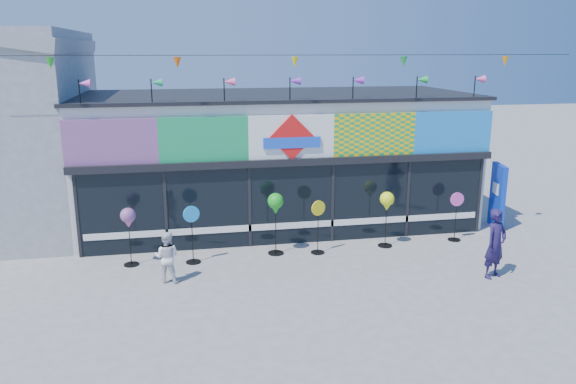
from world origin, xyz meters
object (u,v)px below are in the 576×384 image
object	(u,v)px
spinner_0	(128,220)
spinner_4	(387,203)
blue_sign	(497,196)
adult_man	(496,244)
spinner_2	(276,205)
spinner_1	(192,233)
spinner_3	(318,226)
child	(167,257)
spinner_5	(456,215)

from	to	relation	value
spinner_0	spinner_4	world-z (taller)	spinner_4
blue_sign	adult_man	xyz separation A→B (m)	(-2.21, -3.64, -0.15)
spinner_2	adult_man	distance (m)	5.64
spinner_2	spinner_4	xyz separation A→B (m)	(3.16, 0.01, -0.10)
spinner_1	spinner_3	size ratio (longest dim) A/B	1.03
spinner_3	adult_man	world-z (taller)	adult_man
spinner_0	spinner_2	size ratio (longest dim) A/B	0.90
spinner_3	blue_sign	bearing A→B (deg)	11.15
spinner_0	child	xyz separation A→B (m)	(0.96, -1.27, -0.60)
spinner_3	spinner_1	bearing A→B (deg)	-178.72
child	spinner_5	bearing A→B (deg)	-152.02
spinner_1	spinner_2	size ratio (longest dim) A/B	0.90
spinner_4	blue_sign	bearing A→B (deg)	14.19
spinner_2	spinner_3	world-z (taller)	spinner_2
spinner_3	child	bearing A→B (deg)	-163.12
spinner_1	blue_sign	bearing A→B (deg)	7.64
adult_man	child	size ratio (longest dim) A/B	1.37
spinner_0	spinner_3	world-z (taller)	spinner_0
blue_sign	spinner_3	xyz separation A→B (m)	(-6.04, -1.19, -0.22)
spinner_4	adult_man	xyz separation A→B (m)	(1.82, -2.62, -0.41)
spinner_2	spinner_3	bearing A→B (deg)	-8.22
blue_sign	spinner_5	distance (m)	2.07
spinner_0	spinner_2	bearing A→B (deg)	1.77
spinner_1	child	xyz separation A→B (m)	(-0.63, -1.14, -0.19)
spinner_0	child	size ratio (longest dim) A/B	1.22
spinner_0	spinner_3	bearing A→B (deg)	-0.54
adult_man	child	distance (m)	7.95
child	spinner_1	bearing A→B (deg)	-101.18
adult_man	spinner_5	bearing A→B (deg)	59.59
spinner_5	spinner_3	bearing A→B (deg)	-176.25
spinner_0	spinner_3	size ratio (longest dim) A/B	1.03
spinner_3	child	world-z (taller)	spinner_3
spinner_2	child	xyz separation A→B (m)	(-2.88, -1.38, -0.74)
spinner_5	spinner_2	bearing A→B (deg)	-178.82
spinner_4	spinner_3	bearing A→B (deg)	-175.09
spinner_5	blue_sign	bearing A→B (deg)	26.38
spinner_3	spinner_4	distance (m)	2.08
child	spinner_4	bearing A→B (deg)	-149.34
spinner_1	spinner_0	bearing A→B (deg)	175.61
spinner_1	adult_man	bearing A→B (deg)	-18.20
blue_sign	spinner_2	xyz separation A→B (m)	(-7.18, -1.02, 0.36)
blue_sign	spinner_2	distance (m)	7.26
spinner_3	child	size ratio (longest dim) A/B	1.18
spinner_0	spinner_5	size ratio (longest dim) A/B	1.07
blue_sign	spinner_4	world-z (taller)	blue_sign
spinner_2	spinner_3	distance (m)	1.29
spinner_2	spinner_4	distance (m)	3.16
blue_sign	spinner_4	xyz separation A→B (m)	(-4.02, -1.02, 0.26)
spinner_1	spinner_4	world-z (taller)	spinner_4
spinner_1	spinner_3	bearing A→B (deg)	1.28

